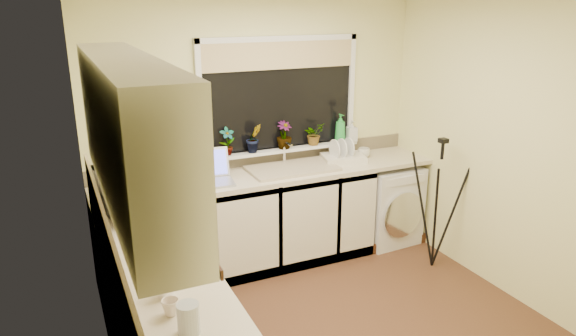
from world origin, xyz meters
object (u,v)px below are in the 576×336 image
Objects in this scene: washing_machine at (386,203)px; plant_d at (314,134)px; laptop at (210,173)px; steel_jar at (165,286)px; soap_bottle_green at (340,128)px; tripod at (437,204)px; microwave at (131,190)px; plant_c at (284,135)px; soap_bottle_clear at (352,131)px; plant_a at (227,141)px; glass_jug at (188,319)px; dish_rack at (343,158)px; cup_left at (170,307)px; cup_back at (364,153)px; kettle at (156,209)px; plant_b at (254,138)px.

washing_machine is 1.07m from plant_d.
laptop is 1.86m from steel_jar.
tripod is at bearing -61.95° from soap_bottle_green.
tripod is 2.70m from microwave.
plant_c is at bearing 51.01° from steel_jar.
plant_a is at bearing 178.87° from soap_bottle_clear.
plant_a reaches higher than glass_jug.
cup_left is (-2.13, -1.93, 0.01)m from dish_rack.
tripod is 1.12m from soap_bottle_clear.
microwave is at bearing 88.35° from cup_left.
soap_bottle_green is at bearing -92.20° from microwave.
tripod is 2.01m from plant_a.
steel_jar is at bearing -144.98° from tripod.
soap_bottle_clear is at bearing 39.60° from steel_jar.
steel_jar is (-2.67, -0.99, 0.33)m from tripod.
soap_bottle_green reaches higher than plant_d.
soap_bottle_clear is 0.25m from cup_back.
washing_machine is 0.72m from tripod.
dish_rack is at bearing 42.21° from cup_left.
soap_bottle_green is (2.02, 0.89, 0.20)m from kettle.
soap_bottle_green is at bearing 0.47° from plant_c.
cup_back is at bearing -60.52° from soap_bottle_clear.
kettle is 1.67m from plant_c.
tripod reaches higher than cup_left.
cup_back is (2.21, 0.74, -0.04)m from kettle.
plant_c is (0.81, 0.22, 0.21)m from laptop.
steel_jar is 0.45× the size of plant_a.
laptop is at bearing -169.07° from plant_d.
plant_c is at bearing -86.24° from microwave.
cup_left is (-0.04, -1.47, -0.12)m from microwave.
tripod reaches higher than glass_jug.
plant_d reaches higher than kettle.
plant_c reaches higher than laptop.
cup_back is (1.38, -0.15, -0.23)m from plant_a.
dish_rack is 2.87m from cup_left.
glass_jug is 1.33× the size of steel_jar.
soap_bottle_green is at bearing 43.94° from cup_left.
tripod is at bearing -86.42° from washing_machine.
plant_b is at bearing -81.50° from microwave.
plant_b reaches higher than dish_rack.
kettle is at bearing -161.52° from cup_back.
plant_c is at bearing 53.29° from cup_left.
soap_bottle_clear is (2.26, 2.27, 0.18)m from glass_jug.
glass_jug is at bearing -85.00° from steel_jar.
laptop is (-1.85, 0.04, 0.57)m from washing_machine.
cup_back is (1.12, -0.14, -0.24)m from plant_b.
glass_jug is (-2.56, -2.03, 0.57)m from washing_machine.
plant_b is (-1.35, 0.25, 0.78)m from washing_machine.
laptop is at bearing 66.28° from steel_jar.
glass_jug is 2.59m from plant_b.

